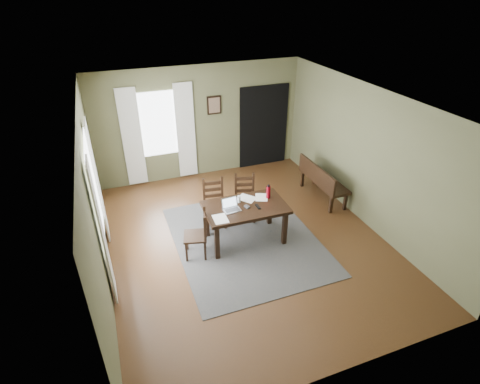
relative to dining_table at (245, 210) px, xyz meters
name	(u,v)px	position (x,y,z in m)	size (l,w,h in m)	color
ground	(245,240)	(0.01, -0.01, -0.67)	(5.00, 6.00, 0.01)	#492C16
room_shell	(246,154)	(0.01, -0.01, 1.13)	(5.02, 6.02, 2.71)	brown
rug	(245,240)	(0.01, -0.01, -0.66)	(2.60, 3.20, 0.01)	#3F3F3F
dining_table	(245,210)	(0.00, 0.00, 0.00)	(1.52, 0.94, 0.75)	black
chair_end	(198,235)	(-0.94, -0.13, -0.22)	(0.49, 0.49, 0.92)	black
chair_back_left	(214,203)	(-0.37, 0.72, -0.19)	(0.48, 0.48, 0.97)	black
chair_back_right	(245,198)	(0.27, 0.71, -0.20)	(0.52, 0.52, 0.96)	black
bench	(321,179)	(2.15, 0.87, -0.18)	(0.47, 1.45, 0.82)	black
laptop	(231,207)	(-0.28, -0.01, 0.15)	(0.32, 0.26, 0.21)	#B7B7BC
computer_mouse	(247,207)	(0.01, -0.06, 0.11)	(0.06, 0.11, 0.04)	#3F3F42
tv_remote	(258,207)	(0.20, -0.11, 0.10)	(0.05, 0.17, 0.02)	black
drinking_glass	(239,199)	(-0.06, 0.16, 0.16)	(0.06, 0.06, 0.14)	silver
water_bottle	(268,192)	(0.51, 0.13, 0.22)	(0.09, 0.09, 0.27)	#B20D22
paper_a	(220,219)	(-0.55, -0.24, 0.09)	(0.24, 0.31, 0.00)	white
paper_c	(247,198)	(0.12, 0.24, 0.09)	(0.25, 0.33, 0.00)	white
paper_d	(261,197)	(0.40, 0.18, 0.09)	(0.22, 0.29, 0.00)	white
window_left	(95,192)	(-2.46, 0.19, 0.78)	(0.01, 1.30, 1.70)	white
window_back	(158,124)	(-0.99, 2.96, 0.78)	(1.00, 0.01, 1.50)	white
curtain_left_near	(103,234)	(-2.43, -0.63, 0.53)	(0.03, 0.48, 2.30)	silver
curtain_left_far	(98,183)	(-2.43, 1.01, 0.53)	(0.03, 0.48, 2.30)	silver
curtain_back_left	(132,138)	(-1.61, 2.93, 0.53)	(0.44, 0.03, 2.30)	silver
curtain_back_right	(186,132)	(-0.37, 2.93, 0.53)	(0.44, 0.03, 2.30)	silver
framed_picture	(214,105)	(0.36, 2.95, 1.08)	(0.34, 0.03, 0.44)	black
doorway_back	(264,127)	(1.66, 2.96, 0.38)	(1.30, 0.03, 2.10)	black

